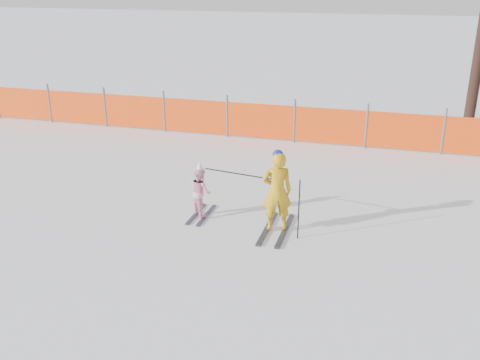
% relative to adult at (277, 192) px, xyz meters
% --- Properties ---
extents(ground, '(120.00, 120.00, 0.00)m').
position_rel_adult_xyz_m(ground, '(-0.67, -0.64, -0.79)').
color(ground, white).
rests_on(ground, ground).
extents(adult, '(0.64, 1.44, 1.60)m').
position_rel_adult_xyz_m(adult, '(0.00, 0.00, 0.00)').
color(adult, black).
rests_on(adult, ground).
extents(child, '(0.60, 1.02, 1.15)m').
position_rel_adult_xyz_m(child, '(-1.59, 0.25, -0.27)').
color(child, black).
rests_on(child, ground).
extents(ski_poles, '(1.93, 0.45, 1.14)m').
position_rel_adult_xyz_m(ski_poles, '(-0.23, -0.02, 0.02)').
color(ski_poles, black).
rests_on(ski_poles, ground).
extents(safety_fence, '(17.95, 0.06, 1.25)m').
position_rel_adult_xyz_m(safety_fence, '(-3.85, 5.69, -0.24)').
color(safety_fence, '#595960').
rests_on(safety_fence, ground).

